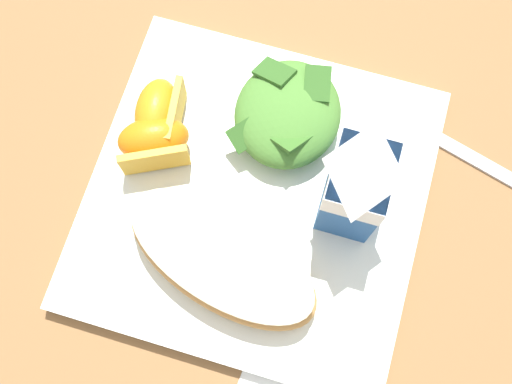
{
  "coord_description": "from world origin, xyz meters",
  "views": [
    {
      "loc": [
        0.14,
        0.04,
        0.52
      ],
      "look_at": [
        0.0,
        0.0,
        0.03
      ],
      "focal_mm": 43.46,
      "sensor_mm": 36.0,
      "label": 1
    }
  ],
  "objects": [
    {
      "name": "cheesy_pizza_bread",
      "position": [
        0.06,
        -0.01,
        0.03
      ],
      "size": [
        0.12,
        0.19,
        0.04
      ],
      "color": "tan",
      "rests_on": "white_plate"
    },
    {
      "name": "orange_wedge_middle",
      "position": [
        -0.02,
        -0.09,
        0.04
      ],
      "size": [
        0.06,
        0.07,
        0.04
      ],
      "color": "orange",
      "rests_on": "white_plate"
    },
    {
      "name": "milk_carton",
      "position": [
        -0.01,
        0.08,
        0.08
      ],
      "size": [
        0.06,
        0.04,
        0.11
      ],
      "color": "#23569E",
      "rests_on": "white_plate"
    },
    {
      "name": "white_plate",
      "position": [
        0.0,
        0.0,
        0.01
      ],
      "size": [
        0.28,
        0.28,
        0.02
      ],
      "primitive_type": "cube",
      "color": "white",
      "rests_on": "ground"
    },
    {
      "name": "metal_fork",
      "position": [
        -0.08,
        0.2,
        0.0
      ],
      "size": [
        0.07,
        0.19,
        0.01
      ],
      "color": "silver",
      "rests_on": "ground"
    },
    {
      "name": "green_salad_pile",
      "position": [
        -0.07,
        0.01,
        0.04
      ],
      "size": [
        0.1,
        0.09,
        0.04
      ],
      "color": "#4C8433",
      "rests_on": "white_plate"
    },
    {
      "name": "ground",
      "position": [
        0.0,
        0.0,
        0.0
      ],
      "size": [
        3.0,
        3.0,
        0.0
      ],
      "primitive_type": "plane",
      "color": "olive"
    },
    {
      "name": "orange_wedge_front",
      "position": [
        -0.04,
        -0.1,
        0.04
      ],
      "size": [
        0.06,
        0.04,
        0.04
      ],
      "color": "orange",
      "rests_on": "white_plate"
    }
  ]
}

